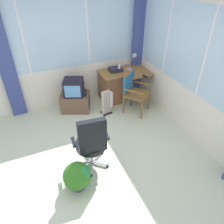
% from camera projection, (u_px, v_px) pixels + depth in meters
% --- Properties ---
extents(ground, '(4.97, 5.20, 0.06)m').
position_uv_depth(ground, '(95.00, 163.00, 3.78)').
color(ground, beige).
extents(north_window_panel, '(3.97, 0.07, 2.56)m').
position_uv_depth(north_window_panel, '(59.00, 52.00, 4.62)').
color(north_window_panel, silver).
rests_on(north_window_panel, ground).
extents(east_window_panel, '(0.07, 4.20, 2.56)m').
position_uv_depth(east_window_panel, '(202.00, 76.00, 3.67)').
color(east_window_panel, silver).
rests_on(east_window_panel, ground).
extents(curtain_north_left, '(0.31, 0.09, 2.46)m').
position_uv_depth(curtain_north_left, '(6.00, 63.00, 4.24)').
color(curtain_north_left, '#3B4888').
rests_on(curtain_north_left, ground).
extents(curtain_corner, '(0.31, 0.09, 2.46)m').
position_uv_depth(curtain_corner, '(138.00, 45.00, 5.16)').
color(curtain_corner, '#3B4888').
rests_on(curtain_corner, ground).
extents(desk, '(1.15, 0.77, 0.74)m').
position_uv_depth(desk, '(112.00, 86.00, 5.21)').
color(desk, olive).
rests_on(desk, ground).
extents(desk_lamp, '(0.23, 0.20, 0.41)m').
position_uv_depth(desk_lamp, '(134.00, 59.00, 5.01)').
color(desk_lamp, '#B2B7BC').
rests_on(desk_lamp, desk).
extents(tv_remote, '(0.06, 0.15, 0.02)m').
position_uv_depth(tv_remote, '(145.00, 76.00, 4.85)').
color(tv_remote, black).
rests_on(tv_remote, desk).
extents(spray_bottle, '(0.06, 0.06, 0.22)m').
position_uv_depth(spray_bottle, '(119.00, 68.00, 5.01)').
color(spray_bottle, silver).
rests_on(spray_bottle, desk).
extents(paper_tray, '(0.31, 0.24, 0.09)m').
position_uv_depth(paper_tray, '(116.00, 69.00, 5.08)').
color(paper_tray, '#242331').
rests_on(paper_tray, desk).
extents(wooden_armchair, '(0.67, 0.67, 0.91)m').
position_uv_depth(wooden_armchair, '(132.00, 88.00, 4.76)').
color(wooden_armchair, brown).
rests_on(wooden_armchair, ground).
extents(office_chair, '(0.61, 0.58, 1.07)m').
position_uv_depth(office_chair, '(92.00, 142.00, 3.33)').
color(office_chair, '#B7B7BF').
rests_on(office_chair, ground).
extents(tv_on_stand, '(0.76, 0.65, 0.78)m').
position_uv_depth(tv_on_stand, '(75.00, 97.00, 4.89)').
color(tv_on_stand, brown).
rests_on(tv_on_stand, ground).
extents(space_heater, '(0.28, 0.20, 0.57)m').
position_uv_depth(space_heater, '(107.00, 102.00, 4.81)').
color(space_heater, silver).
rests_on(space_heater, ground).
extents(potted_plant, '(0.42, 0.42, 0.48)m').
position_uv_depth(potted_plant, '(78.00, 176.00, 3.18)').
color(potted_plant, '#3B5054').
rests_on(potted_plant, ground).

